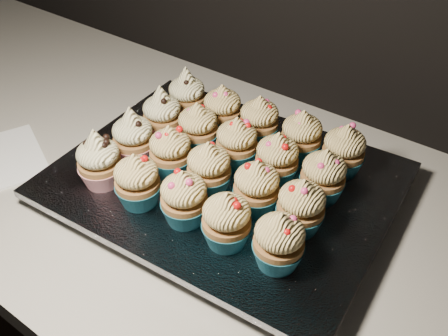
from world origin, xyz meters
name	(u,v)px	position (x,y,z in m)	size (l,w,h in m)	color
worktop	(309,246)	(0.00, 1.70, 0.88)	(2.44, 0.64, 0.04)	beige
baking_tray	(224,188)	(-0.15, 1.70, 0.91)	(0.44, 0.34, 0.02)	black
foil_lining	(224,179)	(-0.15, 1.70, 0.93)	(0.48, 0.37, 0.01)	silver
cupcake_0	(99,161)	(-0.28, 1.59, 0.97)	(0.06, 0.06, 0.10)	#AE182C
cupcake_1	(137,181)	(-0.21, 1.59, 0.97)	(0.06, 0.06, 0.08)	#1A657A
cupcake_2	(184,198)	(-0.14, 1.60, 0.97)	(0.06, 0.06, 0.08)	#1A657A
cupcake_3	(226,220)	(-0.07, 1.60, 0.97)	(0.06, 0.06, 0.08)	#1A657A
cupcake_4	(279,241)	(0.00, 1.61, 0.97)	(0.06, 0.06, 0.08)	#1A657A
cupcake_5	(133,138)	(-0.28, 1.66, 0.97)	(0.06, 0.06, 0.10)	#AE182C
cupcake_6	(171,152)	(-0.22, 1.66, 0.97)	(0.06, 0.06, 0.08)	#1A657A
cupcake_7	(209,169)	(-0.15, 1.67, 0.97)	(0.06, 0.06, 0.08)	#1A657A
cupcake_8	(256,187)	(-0.08, 1.67, 0.97)	(0.06, 0.06, 0.08)	#1A657A
cupcake_9	(301,207)	(-0.01, 1.67, 0.97)	(0.06, 0.06, 0.08)	#1A657A
cupcake_10	(162,115)	(-0.29, 1.73, 0.97)	(0.06, 0.06, 0.10)	#AE182C
cupcake_11	(198,128)	(-0.22, 1.73, 0.97)	(0.06, 0.06, 0.08)	#1A657A
cupcake_12	(237,143)	(-0.15, 1.74, 0.97)	(0.06, 0.06, 0.08)	#1A657A
cupcake_13	(277,159)	(-0.08, 1.74, 0.97)	(0.06, 0.06, 0.08)	#1A657A
cupcake_14	(323,176)	(-0.01, 1.74, 0.97)	(0.06, 0.06, 0.08)	#1A657A
cupcake_15	(187,96)	(-0.30, 1.80, 0.97)	(0.06, 0.06, 0.10)	#AE182C
cupcake_16	(222,110)	(-0.22, 1.80, 0.97)	(0.06, 0.06, 0.08)	#1A657A
cupcake_17	(259,121)	(-0.16, 1.81, 0.97)	(0.06, 0.06, 0.08)	#1A657A
cupcake_18	(301,136)	(-0.08, 1.81, 0.97)	(0.06, 0.06, 0.08)	#1A657A
cupcake_19	(344,151)	(-0.02, 1.81, 0.97)	(0.06, 0.06, 0.08)	#1A657A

